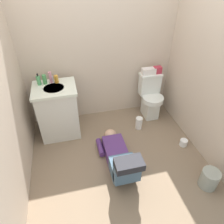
{
  "coord_description": "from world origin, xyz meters",
  "views": [
    {
      "loc": [
        -0.54,
        -1.91,
        2.23
      ],
      "look_at": [
        0.03,
        0.41,
        0.45
      ],
      "focal_mm": 32.82,
      "sensor_mm": 36.0,
      "label": 1
    }
  ],
  "objects": [
    {
      "name": "bottle_pink",
      "position": [
        -0.76,
        0.82,
        0.9
      ],
      "size": [
        0.05,
        0.05,
        0.16
      ],
      "primitive_type": "cylinder",
      "color": "pink",
      "rests_on": "vanity_cabinet"
    },
    {
      "name": "bottle_green",
      "position": [
        -0.84,
        0.8,
        0.89
      ],
      "size": [
        0.06,
        0.06,
        0.14
      ],
      "primitive_type": "cylinder",
      "color": "#4A9753",
      "rests_on": "vanity_cabinet"
    },
    {
      "name": "bottle_amber",
      "position": [
        -0.69,
        0.8,
        0.87
      ],
      "size": [
        0.06,
        0.06,
        0.11
      ],
      "primitive_type": "cylinder",
      "color": "#C5862A",
      "rests_on": "vanity_cabinet"
    },
    {
      "name": "person_plumber",
      "position": [
        -0.03,
        -0.21,
        0.18
      ],
      "size": [
        0.39,
        1.06,
        0.52
      ],
      "color": "#512D6B",
      "rests_on": "ground_plane"
    },
    {
      "name": "ground_plane",
      "position": [
        0.0,
        0.0,
        -0.02
      ],
      "size": [
        2.84,
        3.08,
        0.04
      ],
      "primitive_type": "cube",
      "color": "#7F6952"
    },
    {
      "name": "tissue_box",
      "position": [
        0.75,
        0.88,
        0.8
      ],
      "size": [
        0.22,
        0.11,
        0.1
      ],
      "primitive_type": "cube",
      "color": "silver",
      "rests_on": "toilet"
    },
    {
      "name": "vanity_cabinet",
      "position": [
        -0.73,
        0.68,
        0.42
      ],
      "size": [
        0.6,
        0.52,
        0.82
      ],
      "color": "silver",
      "rests_on": "ground_plane"
    },
    {
      "name": "trash_can",
      "position": [
        0.95,
        -0.74,
        0.12
      ],
      "size": [
        0.21,
        0.21,
        0.24
      ],
      "primitive_type": "cylinder",
      "color": "gray",
      "rests_on": "ground_plane"
    },
    {
      "name": "wall_right",
      "position": [
        1.21,
        0.0,
        1.2
      ],
      "size": [
        0.08,
        2.08,
        2.4
      ],
      "primitive_type": "cube",
      "color": "beige",
      "rests_on": "ground_plane"
    },
    {
      "name": "paper_towel_roll",
      "position": [
        0.49,
        0.47,
        0.1
      ],
      "size": [
        0.11,
        0.11,
        0.2
      ],
      "primitive_type": "cylinder",
      "color": "white",
      "rests_on": "ground_plane"
    },
    {
      "name": "toilet_paper_roll",
      "position": [
        1.01,
        -0.06,
        0.05
      ],
      "size": [
        0.11,
        0.11,
        0.1
      ],
      "primitive_type": "cylinder",
      "color": "white",
      "rests_on": "ground_plane"
    },
    {
      "name": "toiletry_bag",
      "position": [
        0.9,
        0.88,
        0.81
      ],
      "size": [
        0.12,
        0.09,
        0.11
      ],
      "primitive_type": "cube",
      "color": "#B22D3F",
      "rests_on": "toilet"
    },
    {
      "name": "soap_dispenser",
      "position": [
        -0.92,
        0.8,
        0.89
      ],
      "size": [
        0.06,
        0.06,
        0.17
      ],
      "color": "#4C9B5C",
      "rests_on": "vanity_cabinet"
    },
    {
      "name": "faucet",
      "position": [
        -0.73,
        0.82,
        0.87
      ],
      "size": [
        0.02,
        0.02,
        0.1
      ],
      "primitive_type": "cylinder",
      "color": "silver",
      "rests_on": "vanity_cabinet"
    },
    {
      "name": "wall_back",
      "position": [
        0.0,
        1.08,
        1.2
      ],
      "size": [
        2.5,
        0.08,
        2.4
      ],
      "primitive_type": "cube",
      "color": "beige",
      "rests_on": "ground_plane"
    },
    {
      "name": "toilet",
      "position": [
        0.79,
        0.79,
        0.37
      ],
      "size": [
        0.36,
        0.46,
        0.75
      ],
      "color": "silver",
      "rests_on": "ground_plane"
    }
  ]
}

